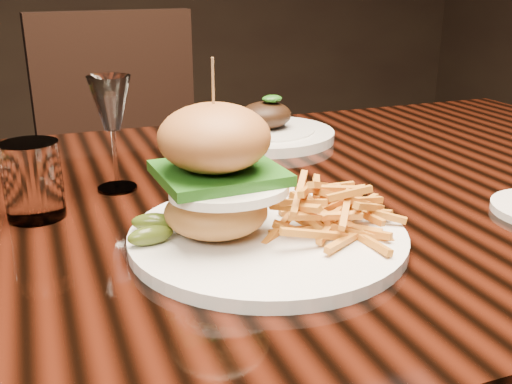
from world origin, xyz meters
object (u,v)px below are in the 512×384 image
object	(u,v)px
dining_table	(249,244)
wine_glass	(111,108)
burger_plate	(257,200)
far_dish	(265,131)
chair_far	(132,165)

from	to	relation	value
dining_table	wine_glass	xyz separation A→B (m)	(-0.17, 0.09, 0.19)
burger_plate	wine_glass	world-z (taller)	burger_plate
dining_table	far_dish	bearing A→B (deg)	63.83
burger_plate	chair_far	xyz separation A→B (m)	(0.02, 1.05, -0.26)
wine_glass	far_dish	world-z (taller)	wine_glass
wine_glass	far_dish	bearing A→B (deg)	31.07
burger_plate	far_dish	bearing A→B (deg)	76.19
burger_plate	chair_far	size ratio (longest dim) A/B	0.33
wine_glass	far_dish	size ratio (longest dim) A/B	0.63
wine_glass	chair_far	world-z (taller)	chair_far
dining_table	wine_glass	size ratio (longest dim) A/B	9.88
burger_plate	far_dish	world-z (taller)	burger_plate
far_dish	wine_glass	bearing A→B (deg)	-148.93
dining_table	burger_plate	world-z (taller)	burger_plate
dining_table	chair_far	distance (m)	0.90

